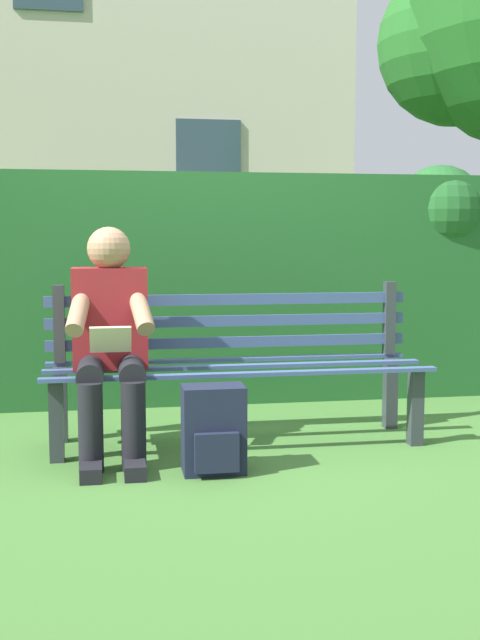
% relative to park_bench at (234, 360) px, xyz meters
% --- Properties ---
extents(ground, '(60.00, 60.00, 0.00)m').
position_rel_park_bench_xyz_m(ground, '(0.00, 0.09, -0.44)').
color(ground, '#3D6B2D').
extents(park_bench, '(2.03, 0.54, 0.85)m').
position_rel_park_bench_xyz_m(park_bench, '(0.00, 0.00, 0.00)').
color(park_bench, '#2D3338').
rests_on(park_bench, ground).
extents(person_seated, '(0.44, 0.73, 1.16)m').
position_rel_park_bench_xyz_m(person_seated, '(0.66, 0.19, 0.17)').
color(person_seated, maroon).
rests_on(person_seated, ground).
extents(hedge_backdrop, '(4.52, 0.77, 1.61)m').
position_rel_park_bench_xyz_m(hedge_backdrop, '(-0.32, -1.21, 0.36)').
color(hedge_backdrop, '#1E5123').
rests_on(hedge_backdrop, ground).
extents(building_facade, '(8.45, 3.34, 7.51)m').
position_rel_park_bench_xyz_m(building_facade, '(1.36, -8.47, 3.32)').
color(building_facade, beige).
rests_on(building_facade, ground).
extents(backpack, '(0.29, 0.26, 0.41)m').
position_rel_park_bench_xyz_m(backpack, '(0.19, 0.59, -0.24)').
color(backpack, '#191E33').
rests_on(backpack, ground).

